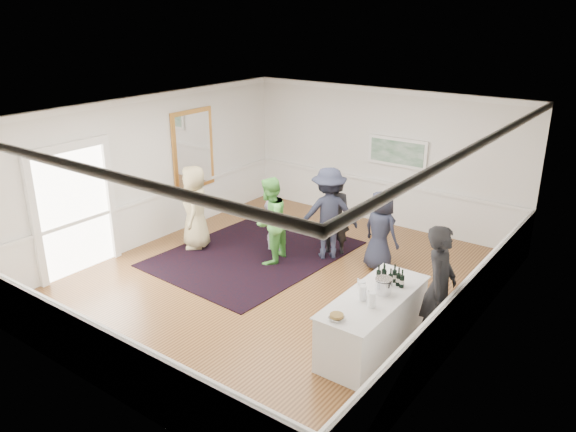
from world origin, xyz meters
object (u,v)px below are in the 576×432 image
Objects in this scene: serving_table at (373,322)px; guest_navy at (381,231)px; nut_bowl at (337,317)px; guest_dark_b at (335,216)px; guest_green at (270,221)px; guest_lilac at (274,219)px; ice_bucket at (383,286)px; guest_dark_a at (328,214)px; bartender at (439,288)px; guest_tan at (195,207)px.

guest_navy is (-1.22, 2.55, 0.36)m from serving_table.
nut_bowl is at bearing 121.77° from guest_navy.
guest_dark_b reaches higher than nut_bowl.
guest_green is (-3.15, 1.52, 0.44)m from serving_table.
guest_lilac is at bearing -162.06° from guest_green.
ice_bucket is at bearing 80.95° from nut_bowl.
guest_dark_a is at bearing 21.25° from guest_navy.
nut_bowl is at bearing 165.24° from guest_lilac.
nut_bowl is (3.05, -2.43, 0.04)m from guest_green.
guest_tan is (-5.64, 0.58, -0.08)m from bartender.
guest_dark_b reaches higher than ice_bucket.
guest_green is at bearing 141.48° from nut_bowl.
bartender is 3.56m from guest_dark_a.
guest_dark_b is at bearing 7.87° from guest_navy.
guest_dark_b is 1.04× the size of guest_navy.
nut_bowl is (-0.17, -1.04, -0.08)m from ice_bucket.
bartender is 0.82m from ice_bucket.
guest_dark_b is at bearing 131.09° from serving_table.
nut_bowl is (3.30, -2.88, 0.20)m from guest_lilac.
guest_lilac is 5.57× the size of ice_bucket.
guest_lilac is at bearing 152.10° from ice_bucket.
bartender is 1.73m from nut_bowl.
guest_dark_b is at bearing 47.12° from bartender.
bartender reaches higher than guest_dark_a.
guest_lilac is (-0.24, 0.45, -0.16)m from guest_green.
ice_bucket is at bearing 107.81° from guest_dark_b.
guest_green is at bearing 41.83° from guest_navy.
serving_table is 3.53m from guest_green.
guest_tan reaches higher than ice_bucket.
guest_tan is 5.24m from nut_bowl.
guest_dark_a is (-3.07, 1.80, -0.02)m from bartender.
guest_lilac is at bearing 138.87° from nut_bowl.
guest_lilac reaches higher than serving_table.
guest_navy is (-1.96, 1.95, -0.18)m from bartender.
nut_bowl is at bearing 96.32° from guest_dark_b.
guest_dark_b is (-3.06, 2.06, -0.15)m from bartender.
guest_dark_b is (1.07, 0.70, 0.11)m from guest_lilac.
guest_tan is at bearing 166.34° from serving_table.
guest_tan is 6.96× the size of ice_bucket.
guest_dark_a is 0.29m from guest_dark_b.
bartender is 1.35× the size of guest_lilac.
guest_lilac is at bearing 62.78° from bartender.
guest_dark_b is (0.83, 1.14, -0.05)m from guest_green.
guest_dark_a reaches higher than ice_bucket.
bartender is 8.59× the size of nut_bowl.
guest_dark_b is at bearing 133.49° from guest_green.
guest_dark_a is (1.06, 0.44, 0.23)m from guest_lilac.
guest_green is 2.19m from guest_navy.
guest_navy is (2.17, 0.58, 0.08)m from guest_lilac.
guest_dark_a is 3.30m from ice_bucket.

